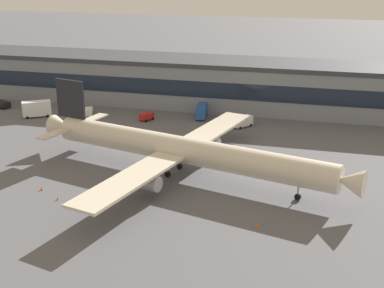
% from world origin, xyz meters
% --- Properties ---
extents(ground_plane, '(600.00, 600.00, 0.00)m').
position_xyz_m(ground_plane, '(0.00, 0.00, 0.00)').
color(ground_plane, '#56565B').
extents(terminal_building, '(168.73, 17.48, 13.03)m').
position_xyz_m(terminal_building, '(0.00, 51.06, 6.54)').
color(terminal_building, gray).
rests_on(terminal_building, ground_plane).
extents(airliner, '(64.25, 55.95, 15.52)m').
position_xyz_m(airliner, '(6.82, 0.66, 5.07)').
color(airliner, beige).
rests_on(airliner, ground_plane).
extents(follow_me_car, '(3.46, 4.79, 1.85)m').
position_xyz_m(follow_me_car, '(-27.77, 33.22, 1.09)').
color(follow_me_car, white).
rests_on(follow_me_car, ground_plane).
extents(baggage_tug, '(3.32, 4.11, 1.85)m').
position_xyz_m(baggage_tug, '(-11.58, 32.87, 1.09)').
color(baggage_tug, red).
rests_on(baggage_tug, ground_plane).
extents(crew_van, '(4.85, 5.50, 2.55)m').
position_xyz_m(crew_van, '(13.02, 33.53, 1.46)').
color(crew_van, white).
rests_on(crew_van, ground_plane).
extents(pushback_tractor, '(5.41, 4.14, 1.75)m').
position_xyz_m(pushback_tractor, '(-54.49, 34.17, 1.05)').
color(pushback_tractor, black).
rests_on(pushback_tractor, ground_plane).
extents(catering_truck, '(7.46, 6.08, 4.15)m').
position_xyz_m(catering_truck, '(-40.39, 28.57, 2.29)').
color(catering_truck, white).
rests_on(catering_truck, ground_plane).
extents(stair_truck, '(3.05, 6.23, 3.55)m').
position_xyz_m(stair_truck, '(1.54, 38.20, 1.98)').
color(stair_truck, '#2651A5').
rests_on(stair_truck, ground_plane).
extents(traffic_cone_0, '(0.54, 0.54, 0.67)m').
position_xyz_m(traffic_cone_0, '(-15.40, -12.32, 0.34)').
color(traffic_cone_0, '#F2590C').
rests_on(traffic_cone_0, ground_plane).
extents(traffic_cone_1, '(0.53, 0.53, 0.66)m').
position_xyz_m(traffic_cone_1, '(23.38, -16.13, 0.33)').
color(traffic_cone_1, '#F2590C').
rests_on(traffic_cone_1, ground_plane).
extents(traffic_cone_2, '(0.44, 0.44, 0.55)m').
position_xyz_m(traffic_cone_2, '(-10.71, -15.19, 0.28)').
color(traffic_cone_2, '#F2590C').
rests_on(traffic_cone_2, ground_plane).
extents(traffic_cone_3, '(0.57, 0.57, 0.71)m').
position_xyz_m(traffic_cone_3, '(-3.00, -17.34, 0.36)').
color(traffic_cone_3, '#F2590C').
rests_on(traffic_cone_3, ground_plane).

